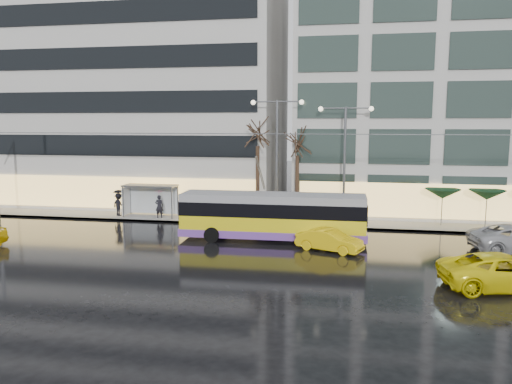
# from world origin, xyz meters

# --- Properties ---
(ground) EXTENTS (140.00, 140.00, 0.00)m
(ground) POSITION_xyz_m (0.00, 0.00, 0.00)
(ground) COLOR black
(ground) RESTS_ON ground
(sidewalk) EXTENTS (80.00, 10.00, 0.15)m
(sidewalk) POSITION_xyz_m (2.00, 14.00, 0.07)
(sidewalk) COLOR gray
(sidewalk) RESTS_ON ground
(kerb) EXTENTS (80.00, 0.10, 0.15)m
(kerb) POSITION_xyz_m (2.00, 9.05, 0.07)
(kerb) COLOR slate
(kerb) RESTS_ON ground
(building_left) EXTENTS (34.00, 14.00, 22.00)m
(building_left) POSITION_xyz_m (-16.00, 19.00, 11.15)
(building_left) COLOR #B6B4AE
(building_left) RESTS_ON sidewalk
(building_right) EXTENTS (32.00, 14.00, 25.00)m
(building_right) POSITION_xyz_m (19.00, 19.00, 12.65)
(building_right) COLOR #B6B4AE
(building_right) RESTS_ON sidewalk
(trolleybus) EXTENTS (11.85, 4.65, 5.48)m
(trolleybus) POSITION_xyz_m (2.56, 4.86, 1.48)
(trolleybus) COLOR #D6C412
(trolleybus) RESTS_ON ground
(catenary) EXTENTS (42.24, 5.12, 7.00)m
(catenary) POSITION_xyz_m (1.00, 7.94, 4.25)
(catenary) COLOR #595B60
(catenary) RESTS_ON ground
(bus_shelter) EXTENTS (4.20, 1.60, 2.51)m
(bus_shelter) POSITION_xyz_m (-8.38, 10.69, 1.96)
(bus_shelter) COLOR #595B60
(bus_shelter) RESTS_ON sidewalk
(street_lamp_near) EXTENTS (3.96, 0.36, 9.03)m
(street_lamp_near) POSITION_xyz_m (2.00, 10.80, 5.99)
(street_lamp_near) COLOR #595B60
(street_lamp_near) RESTS_ON sidewalk
(street_lamp_far) EXTENTS (3.96, 0.36, 8.53)m
(street_lamp_far) POSITION_xyz_m (7.00, 10.80, 5.71)
(street_lamp_far) COLOR #595B60
(street_lamp_far) RESTS_ON sidewalk
(tree_a) EXTENTS (3.20, 3.20, 8.40)m
(tree_a) POSITION_xyz_m (0.50, 11.00, 7.09)
(tree_a) COLOR black
(tree_a) RESTS_ON sidewalk
(tree_b) EXTENTS (3.20, 3.20, 7.70)m
(tree_b) POSITION_xyz_m (3.50, 11.20, 6.40)
(tree_b) COLOR black
(tree_b) RESTS_ON sidewalk
(parasol_a) EXTENTS (2.50, 2.50, 2.65)m
(parasol_a) POSITION_xyz_m (14.00, 11.00, 2.45)
(parasol_a) COLOR #595B60
(parasol_a) RESTS_ON sidewalk
(parasol_b) EXTENTS (2.50, 2.50, 2.65)m
(parasol_b) POSITION_xyz_m (17.00, 11.00, 2.45)
(parasol_b) COLOR #595B60
(parasol_b) RESTS_ON sidewalk
(taxi_b) EXTENTS (4.17, 2.74, 1.30)m
(taxi_b) POSITION_xyz_m (6.26, 2.82, 0.65)
(taxi_b) COLOR yellow
(taxi_b) RESTS_ON ground
(taxi_c) EXTENTS (6.22, 3.67, 1.62)m
(taxi_c) POSITION_xyz_m (14.41, -2.58, 0.81)
(taxi_c) COLOR #FDEA0D
(taxi_c) RESTS_ON ground
(pedestrian_a) EXTENTS (0.99, 1.01, 2.19)m
(pedestrian_a) POSITION_xyz_m (-7.10, 10.04, 1.58)
(pedestrian_a) COLOR black
(pedestrian_a) RESTS_ON sidewalk
(pedestrian_b) EXTENTS (0.94, 0.88, 1.55)m
(pedestrian_b) POSITION_xyz_m (-3.26, 11.29, 0.92)
(pedestrian_b) COLOR black
(pedestrian_b) RESTS_ON sidewalk
(pedestrian_c) EXTENTS (1.35, 1.10, 2.11)m
(pedestrian_c) POSITION_xyz_m (-10.61, 10.31, 1.27)
(pedestrian_c) COLOR black
(pedestrian_c) RESTS_ON sidewalk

